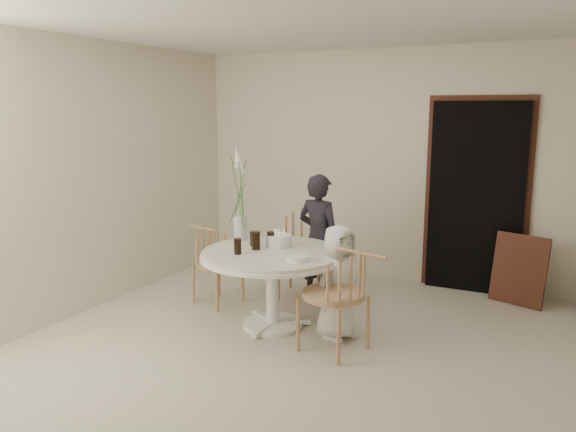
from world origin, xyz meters
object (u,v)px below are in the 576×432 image
at_px(birthday_cake, 279,241).
at_px(flower_vase, 240,208).
at_px(table, 273,263).
at_px(girl, 319,239).
at_px(boy, 339,282).
at_px(chair_right, 346,286).
at_px(chair_left, 210,254).
at_px(chair_far, 307,238).

bearing_deg(birthday_cake, flower_vase, 171.51).
distance_m(table, girl, 0.85).
bearing_deg(birthday_cake, boy, -12.31).
relative_size(chair_right, chair_left, 1.15).
bearing_deg(chair_right, girl, -132.30).
bearing_deg(table, flower_vase, 153.43).
bearing_deg(chair_far, boy, -62.64).
xyz_separation_m(chair_left, flower_vase, (0.44, -0.10, 0.55)).
xyz_separation_m(chair_far, chair_left, (-0.79, -0.73, -0.11)).
xyz_separation_m(table, flower_vase, (-0.49, 0.25, 0.44)).
xyz_separation_m(table, boy, (0.64, 0.03, -0.10)).
bearing_deg(table, chair_left, 159.44).
bearing_deg(chair_right, boy, -133.85).
relative_size(chair_far, birthday_cake, 3.95).
distance_m(table, boy, 0.65).
xyz_separation_m(chair_far, chair_right, (0.96, -1.35, -0.03)).
bearing_deg(chair_right, chair_far, -129.76).
height_order(table, chair_right, chair_right).
distance_m(chair_right, flower_vase, 1.49).
bearing_deg(flower_vase, table, -26.57).
bearing_deg(chair_far, chair_right, -63.74).
bearing_deg(chair_right, chair_left, -94.71).
bearing_deg(chair_left, girl, -50.54).
height_order(chair_left, flower_vase, flower_vase).
relative_size(table, girl, 0.98).
distance_m(chair_right, girl, 1.33).
distance_m(boy, birthday_cake, 0.74).
relative_size(girl, birthday_cake, 5.62).
height_order(girl, boy, girl).
bearing_deg(flower_vase, chair_far, 66.85).
distance_m(table, chair_far, 1.09).
height_order(chair_far, chair_right, chair_far).
bearing_deg(birthday_cake, chair_far, 96.94).
relative_size(chair_left, flower_vase, 0.85).
bearing_deg(chair_right, birthday_cake, -102.91).
height_order(girl, flower_vase, flower_vase).
bearing_deg(boy, chair_far, 59.92).
bearing_deg(girl, chair_right, 134.53).
relative_size(girl, boy, 1.32).
height_order(table, birthday_cake, birthday_cake).
xyz_separation_m(boy, birthday_cake, (-0.67, 0.15, 0.27)).
xyz_separation_m(chair_right, boy, (-0.18, 0.30, -0.08)).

